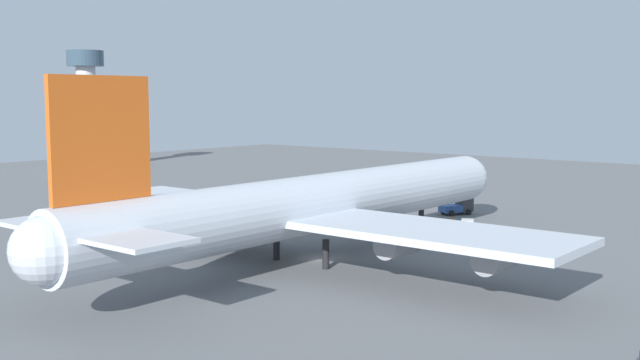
% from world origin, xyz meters
% --- Properties ---
extents(ground_plane, '(272.80, 272.80, 0.00)m').
position_xyz_m(ground_plane, '(0.00, 0.00, 0.00)').
color(ground_plane, slate).
extents(cargo_airplane, '(68.20, 57.23, 18.58)m').
position_xyz_m(cargo_airplane, '(-0.43, 0.00, 5.86)').
color(cargo_airplane, silver).
rests_on(cargo_airplane, ground_plane).
extents(cargo_loader, '(3.96, 5.24, 2.08)m').
position_xyz_m(cargo_loader, '(21.81, -7.08, 1.00)').
color(cargo_loader, silver).
rests_on(cargo_loader, ground_plane).
extents(maintenance_van, '(5.11, 4.16, 2.43)m').
position_xyz_m(maintenance_van, '(36.14, 3.63, 1.15)').
color(maintenance_van, '#333338').
rests_on(maintenance_van, ground_plane).
extents(safety_cone_nose, '(0.45, 0.45, 0.65)m').
position_xyz_m(safety_cone_nose, '(30.69, 1.41, 0.32)').
color(safety_cone_nose, orange).
rests_on(safety_cone_nose, ground_plane).
extents(control_tower, '(8.48, 8.48, 27.71)m').
position_xyz_m(control_tower, '(42.90, 106.11, 16.93)').
color(control_tower, silver).
rests_on(control_tower, ground_plane).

